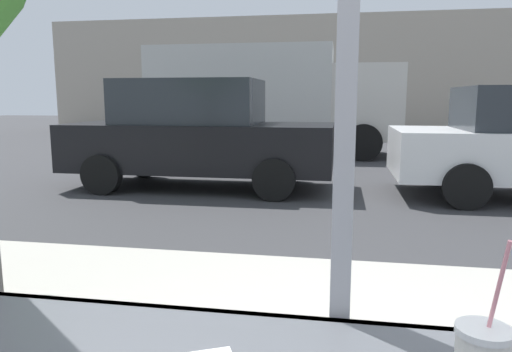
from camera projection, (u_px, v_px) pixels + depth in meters
The scene contains 5 objects.
ground_plane at pixel (339, 178), 9.08m from camera, with size 60.00×60.00×0.00m, color #38383A.
sidewalk_strip at pixel (336, 345), 2.85m from camera, with size 16.00×2.80×0.10m, color #B2ADA3.
building_facade_far at pixel (342, 74), 21.80m from camera, with size 28.00×1.20×5.20m, color #A89E8E.
parked_car_black at pixel (197, 134), 8.02m from camera, with size 4.43×1.89×1.82m.
box_truck at pixel (270, 96), 12.81m from camera, with size 6.56×2.44×2.85m.
Camera 1 is at (-0.01, -1.09, 1.51)m, focal length 33.42 mm.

